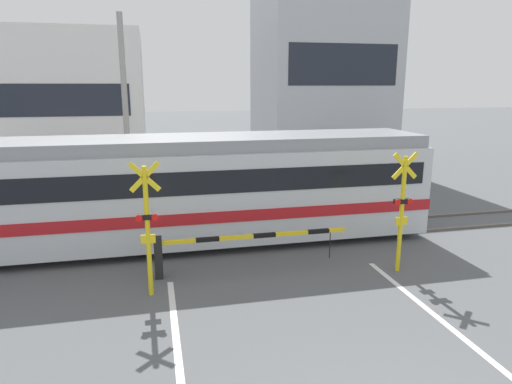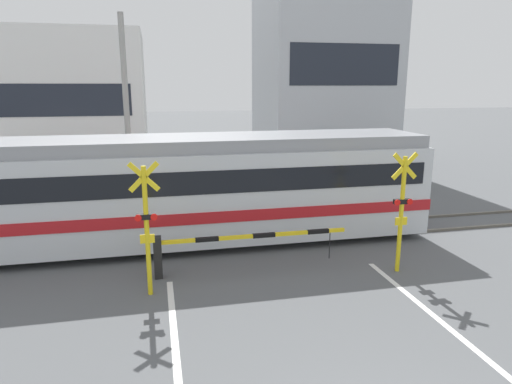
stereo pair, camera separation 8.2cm
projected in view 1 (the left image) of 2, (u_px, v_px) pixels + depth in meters
rail_track_near at (257, 244)px, 13.66m from camera, size 50.00×0.10×0.08m
rail_track_far at (247, 229)px, 15.02m from camera, size 50.00×0.10×0.08m
commuter_train at (172, 188)px, 13.44m from camera, size 15.30×2.90×3.21m
crossing_barrier_near at (217, 245)px, 11.46m from camera, size 4.98×0.20×1.08m
crossing_barrier_far at (274, 192)px, 17.04m from camera, size 4.98×0.20×1.08m
crossing_signal_left at (147, 223)px, 10.06m from camera, size 0.68×0.15×3.09m
crossing_signal_right at (402, 207)px, 11.40m from camera, size 0.68×0.15×3.09m
pedestrian at (239, 177)px, 19.06m from camera, size 0.38×0.22×1.63m
building_left_of_street at (74, 105)px, 23.58m from camera, size 7.03×6.36×7.27m
building_right_of_street at (321, 76)px, 26.16m from camera, size 6.97×6.36×10.31m
utility_pole_streetside at (126, 112)px, 17.60m from camera, size 0.22×0.22×7.30m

